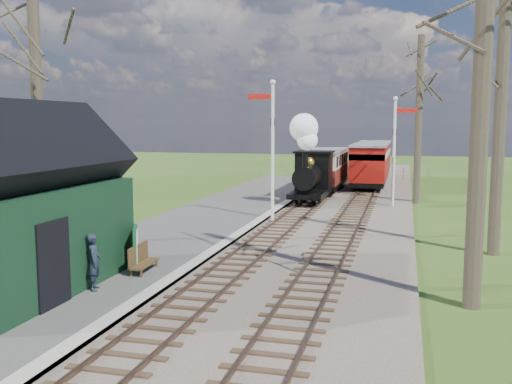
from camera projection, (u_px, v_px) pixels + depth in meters
distant_hills at (373, 284)px, 72.91m from camera, size 114.40×48.00×22.02m
ballast_bed at (334, 205)px, 30.28m from camera, size 8.00×60.00×0.10m
track_near at (310, 203)px, 30.60m from camera, size 1.60×60.00×0.15m
track_far at (359, 205)px, 29.94m from camera, size 1.60×60.00×0.15m
platform at (196, 226)px, 23.80m from camera, size 5.00×44.00×0.20m
coping_strip at (249, 228)px, 23.22m from camera, size 0.40×44.00×0.21m
station_shed at (22, 209)px, 14.14m from camera, size 3.25×6.30×4.78m
semaphore_near at (271, 140)px, 24.61m from camera, size 1.22×0.24×6.22m
semaphore_far at (396, 143)px, 29.10m from camera, size 1.22×0.24×5.72m
bare_trees at (293, 97)px, 18.22m from camera, size 15.51×22.39×12.00m
fence_line at (344, 173)px, 43.91m from camera, size 12.60×0.08×1.00m
locomotive at (310, 165)px, 30.20m from camera, size 1.86×4.35×4.66m
coach at (326, 167)px, 36.09m from camera, size 2.17×7.45×2.29m
red_carriage_a at (369, 165)px, 37.25m from camera, size 2.30×5.69×2.42m
red_carriage_b at (374, 160)px, 42.53m from camera, size 2.30×5.69×2.42m
sign_board at (136, 248)px, 16.26m from camera, size 0.43×0.82×1.26m
bench at (141, 259)px, 16.11m from camera, size 0.47×1.37×0.77m
person at (94, 262)px, 14.29m from camera, size 0.53×0.62×1.45m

